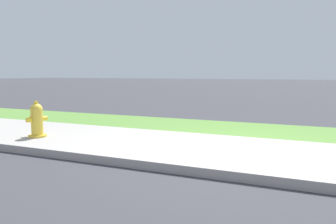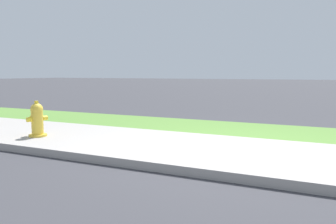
# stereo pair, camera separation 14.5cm
# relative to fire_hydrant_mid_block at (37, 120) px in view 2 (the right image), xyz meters

# --- Properties ---
(ground_plane) EXTENTS (120.00, 120.00, 0.00)m
(ground_plane) POSITION_rel_fire_hydrant_mid_block_xyz_m (3.65, 0.32, -0.33)
(ground_plane) COLOR #38383D
(sidewalk_pavement) EXTENTS (18.00, 2.52, 0.01)m
(sidewalk_pavement) POSITION_rel_fire_hydrant_mid_block_xyz_m (3.65, 0.32, -0.33)
(sidewalk_pavement) COLOR #9E9993
(sidewalk_pavement) RESTS_ON ground
(grass_verge) EXTENTS (18.00, 1.89, 0.01)m
(grass_verge) POSITION_rel_fire_hydrant_mid_block_xyz_m (3.65, 2.52, -0.33)
(grass_verge) COLOR #568438
(grass_verge) RESTS_ON ground
(street_curb) EXTENTS (18.00, 0.16, 0.12)m
(street_curb) POSITION_rel_fire_hydrant_mid_block_xyz_m (3.65, -1.02, -0.27)
(street_curb) COLOR #9E9993
(street_curb) RESTS_ON ground
(fire_hydrant_mid_block) EXTENTS (0.39, 0.41, 0.70)m
(fire_hydrant_mid_block) POSITION_rel_fire_hydrant_mid_block_xyz_m (0.00, 0.00, 0.00)
(fire_hydrant_mid_block) COLOR gold
(fire_hydrant_mid_block) RESTS_ON ground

